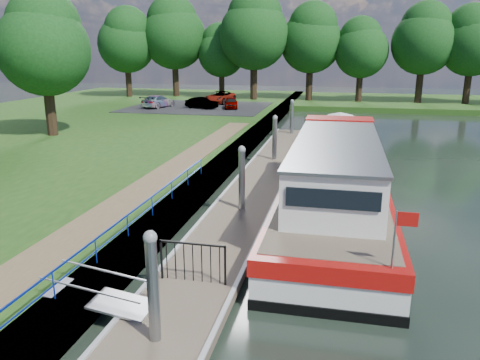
% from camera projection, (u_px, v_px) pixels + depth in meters
% --- Properties ---
extents(ground, '(160.00, 160.00, 0.00)m').
position_uv_depth(ground, '(165.00, 341.00, 10.83)').
color(ground, black).
rests_on(ground, ground).
extents(bank_edge, '(1.10, 90.00, 0.78)m').
position_uv_depth(bank_edge, '(221.00, 167.00, 25.37)').
color(bank_edge, '#473D2D').
rests_on(bank_edge, ground).
extents(far_bank, '(60.00, 18.00, 0.60)m').
position_uv_depth(far_bank, '(412.00, 103.00, 57.22)').
color(far_bank, '#1E4012').
rests_on(far_bank, ground).
extents(footpath, '(1.60, 40.00, 0.05)m').
position_uv_depth(footpath, '(134.00, 195.00, 19.05)').
color(footpath, brown).
rests_on(footpath, riverbank).
extents(carpark, '(14.00, 12.00, 0.06)m').
position_uv_depth(carpark, '(198.00, 107.00, 48.64)').
color(carpark, black).
rests_on(carpark, riverbank).
extents(blue_fence, '(0.04, 18.04, 0.72)m').
position_uv_depth(blue_fence, '(112.00, 232.00, 13.87)').
color(blue_fence, '#0C2DBF').
rests_on(blue_fence, riverbank).
extents(pontoon, '(2.50, 30.00, 0.56)m').
position_uv_depth(pontoon, '(261.00, 183.00, 23.02)').
color(pontoon, brown).
rests_on(pontoon, ground).
extents(mooring_piles, '(0.30, 27.30, 3.55)m').
position_uv_depth(mooring_piles, '(261.00, 162.00, 22.72)').
color(mooring_piles, gray).
rests_on(mooring_piles, ground).
extents(gangway, '(2.58, 1.00, 0.92)m').
position_uv_depth(gangway, '(100.00, 298.00, 11.52)').
color(gangway, '#A5A8AD').
rests_on(gangway, ground).
extents(gate_panel, '(1.85, 0.05, 1.15)m').
position_uv_depth(gate_panel, '(193.00, 257.00, 12.59)').
color(gate_panel, black).
rests_on(gate_panel, ground).
extents(barge, '(4.36, 21.15, 4.78)m').
position_uv_depth(barge, '(336.00, 174.00, 21.24)').
color(barge, black).
rests_on(barge, ground).
extents(horizon_trees, '(54.38, 10.03, 12.87)m').
position_uv_depth(horizon_trees, '(300.00, 37.00, 54.85)').
color(horizon_trees, '#332316').
rests_on(horizon_trees, ground).
extents(bank_tree_a, '(6.12, 6.12, 9.72)m').
position_uv_depth(bank_tree_a, '(44.00, 42.00, 31.14)').
color(bank_tree_a, '#332316').
rests_on(bank_tree_a, riverbank).
extents(car_a, '(1.97, 3.43, 1.10)m').
position_uv_depth(car_a, '(231.00, 103.00, 47.11)').
color(car_a, '#999999').
rests_on(car_a, carpark).
extents(car_b, '(3.54, 2.16, 1.10)m').
position_uv_depth(car_b, '(201.00, 103.00, 47.03)').
color(car_b, '#999999').
rests_on(car_b, carpark).
extents(car_c, '(2.65, 4.57, 1.25)m').
position_uv_depth(car_c, '(158.00, 101.00, 47.95)').
color(car_c, '#999999').
rests_on(car_c, carpark).
extents(car_d, '(2.93, 5.05, 1.32)m').
position_uv_depth(car_d, '(220.00, 97.00, 51.59)').
color(car_d, '#999999').
rests_on(car_d, carpark).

